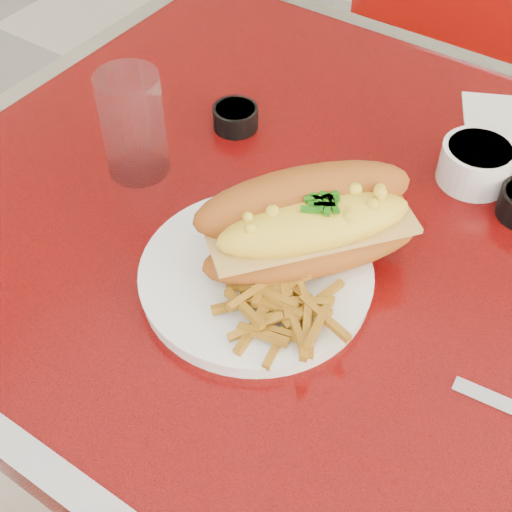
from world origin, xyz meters
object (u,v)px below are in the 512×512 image
Objects in this scene: diner_table at (408,351)px; water_tumbler at (133,125)px; fork at (316,260)px; gravy_ramekin at (476,163)px; sauce_cup_left at (235,117)px; dinner_plate at (256,276)px; mac_hoagie at (310,223)px.

water_tumbler is at bearing -170.97° from diner_table.
gravy_ramekin is (0.08, 0.23, 0.01)m from fork.
diner_table is 0.37m from sauce_cup_left.
gravy_ramekin is 1.64× the size of sauce_cup_left.
dinner_plate is 2.88× the size of gravy_ramekin.
mac_hoagie is at bearing -4.24° from water_tumbler.
diner_table is at bearing -16.39° from mac_hoagie.
sauce_cup_left is at bearing -165.52° from gravy_ramekin.
mac_hoagie is at bearing -111.93° from gravy_ramekin.
gravy_ramekin reaches higher than dinner_plate.
fork is (0.04, 0.05, 0.01)m from dinner_plate.
mac_hoagie is (-0.11, -0.08, 0.22)m from diner_table.
fork is 0.27m from water_tumbler.
sauce_cup_left is (-0.17, 0.20, 0.01)m from dinner_plate.
sauce_cup_left reaches higher than dinner_plate.
diner_table is 19.07× the size of sauce_cup_left.
gravy_ramekin is at bearing 96.94° from diner_table.
water_tumbler is at bearing -148.52° from gravy_ramekin.
diner_table is at bearing -75.58° from fork.
dinner_plate is (-0.14, -0.13, 0.17)m from diner_table.
mac_hoagie is at bearing -37.01° from sauce_cup_left.
mac_hoagie is (0.03, 0.05, 0.05)m from dinner_plate.
fork is at bearing -140.57° from diner_table.
mac_hoagie is 0.05m from fork.
diner_table is 0.26m from mac_hoagie.
diner_table is at bearing 42.34° from dinner_plate.
sauce_cup_left is (-0.31, 0.08, 0.18)m from diner_table.
dinner_plate is at bearing 113.11° from fork.
mac_hoagie is at bearing 59.94° from dinner_plate.
diner_table is 0.22m from fork.
water_tumbler reaches higher than mac_hoagie.
water_tumbler is (-0.36, -0.06, 0.23)m from diner_table.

